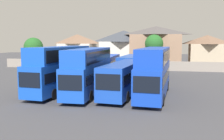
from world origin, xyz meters
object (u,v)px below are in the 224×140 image
Objects in this scene: house_terrace_right at (156,46)px; bus_5 at (107,65)px; house_terrace_left at (77,49)px; bus_2 at (89,68)px; bus_4 at (154,69)px; bus_7 at (150,65)px; bus_6 at (131,65)px; tree_behind_wall at (33,47)px; bus_3 at (124,76)px; house_terrace_centre at (124,47)px; tree_left_of_lot at (154,44)px; bus_1 at (61,67)px; house_terrace_far_right at (207,50)px.

bus_5 is at bearing -109.41° from house_terrace_right.
house_terrace_left is 18.87m from house_terrace_right.
bus_2 is 1.01× the size of bus_4.
bus_2 reaches higher than bus_7.
bus_6 is 19.22m from house_terrace_right.
bus_2 is at bearing -8.19° from bus_6.
tree_behind_wall reaches higher than bus_6.
bus_2 is 1.02× the size of bus_3.
house_terrace_right is at bearing -179.16° from bus_3.
house_terrace_left is 0.79× the size of house_terrace_centre.
bus_5 is 6.91m from bus_7.
bus_4 is at bearing 88.93° from bus_2.
tree_behind_wall is (-15.99, -13.24, 0.28)m from house_terrace_centre.
tree_left_of_lot reaches higher than tree_behind_wall.
house_terrace_right reaches higher than bus_2.
bus_1 reaches higher than bus_7.
bus_4 is 35.32m from house_terrace_far_right.
bus_3 is 3.30m from bus_4.
bus_2 is 14.26m from bus_6.
house_terrace_far_right is (17.86, 20.42, 1.65)m from bus_5.
tree_behind_wall is at bearing -110.79° from house_terrace_left.
bus_1 is 1.86× the size of tree_behind_wall.
bus_5 is 1.10× the size of bus_6.
bus_4 reaches higher than bus_5.
house_terrace_centre is 1.37× the size of house_terrace_far_right.
bus_4 is 26.27m from tree_left_of_lot.
bus_7 is at bearing -17.15° from tree_behind_wall.
house_terrace_far_right is at bearing 21.06° from tree_behind_wall.
bus_2 is at bearing -86.32° from bus_4.
bus_5 is at bearing -155.41° from bus_3.
tree_left_of_lot is (-11.18, -7.85, 1.53)m from house_terrace_far_right.
house_terrace_far_right reaches higher than bus_4.
bus_1 is 10.28m from bus_4.
house_terrace_left is at bearing -159.11° from bus_1.
house_terrace_right reaches higher than bus_1.
house_terrace_left reaches higher than bus_1.
bus_1 is 1.50× the size of house_terrace_far_right.
bus_4 reaches higher than bus_6.
bus_3 is 14.28m from bus_5.
house_terrace_right is (8.79, 32.65, 1.69)m from bus_1.
bus_3 is 36.14m from house_terrace_far_right.
tree_behind_wall is (-20.69, 6.72, 2.50)m from bus_6.
house_terrace_left is 1.34× the size of tree_behind_wall.
bus_3 is 1.09× the size of house_terrace_centre.
house_terrace_left is at bearing -175.79° from house_terrace_centre.
house_terrace_far_right is 37.16m from tree_behind_wall.
bus_6 is 1.29× the size of house_terrace_left.
bus_7 is (-1.33, 13.30, -0.87)m from bus_4.
bus_2 reaches higher than bus_6.
bus_7 reaches higher than bus_6.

